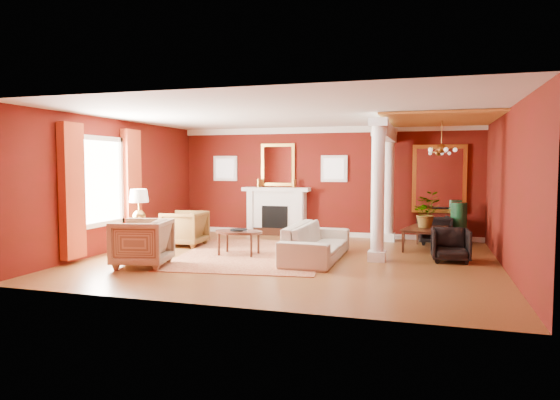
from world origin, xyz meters
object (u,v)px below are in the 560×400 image
(side_table, at_px, (139,211))
(armchair_stripe, at_px, (142,240))
(coffee_table, at_px, (239,233))
(sofa, at_px, (316,236))
(armchair_leopard, at_px, (185,227))
(dining_table, at_px, (426,232))

(side_table, bearing_deg, armchair_stripe, -55.87)
(armchair_stripe, distance_m, side_table, 1.40)
(coffee_table, bearing_deg, armchair_stripe, -128.81)
(sofa, bearing_deg, coffee_table, 90.72)
(armchair_leopard, relative_size, armchair_stripe, 0.93)
(armchair_leopard, bearing_deg, sofa, 75.09)
(dining_table, bearing_deg, armchair_leopard, 113.95)
(sofa, distance_m, dining_table, 2.81)
(armchair_stripe, relative_size, side_table, 0.71)
(armchair_stripe, xyz_separation_m, coffee_table, (1.30, 1.62, -0.02))
(armchair_leopard, relative_size, coffee_table, 0.89)
(armchair_leopard, distance_m, side_table, 1.42)
(side_table, xyz_separation_m, dining_table, (5.82, 2.38, -0.53))
(sofa, bearing_deg, dining_table, -48.42)
(sofa, height_order, dining_table, sofa)
(armchair_stripe, bearing_deg, coffee_table, 129.41)
(dining_table, bearing_deg, sofa, 143.81)
(dining_table, bearing_deg, coffee_table, 128.83)
(armchair_stripe, distance_m, dining_table, 6.15)
(sofa, relative_size, armchair_stripe, 2.48)
(coffee_table, relative_size, dining_table, 0.73)
(sofa, xyz_separation_m, coffee_table, (-1.66, -0.01, -0.01))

